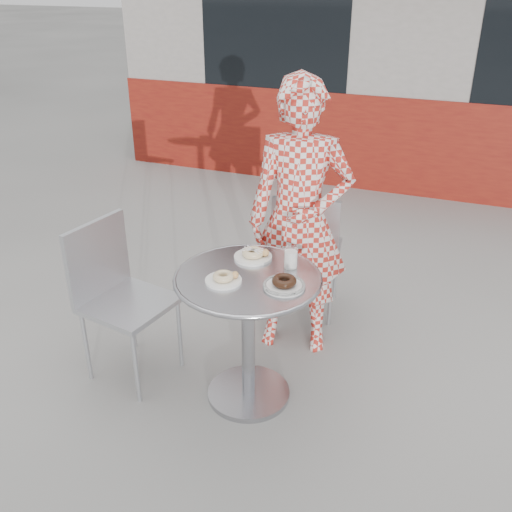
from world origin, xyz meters
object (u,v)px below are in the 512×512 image
(bistro_table, at_px, (248,308))
(plate_far, at_px, (254,255))
(milk_cup, at_px, (291,258))
(plate_near, at_px, (224,278))
(chair_far, at_px, (307,274))
(plate_checker, at_px, (284,284))
(seated_person, at_px, (300,221))
(chair_left, at_px, (131,331))

(bistro_table, height_order, plate_far, plate_far)
(milk_cup, bearing_deg, plate_near, -135.15)
(milk_cup, bearing_deg, chair_far, 99.79)
(chair_far, height_order, milk_cup, chair_far)
(plate_near, relative_size, plate_checker, 0.87)
(seated_person, bearing_deg, chair_left, -151.47)
(bistro_table, xyz_separation_m, chair_far, (0.03, 0.99, -0.30))
(plate_far, height_order, plate_checker, same)
(plate_near, height_order, milk_cup, milk_cup)
(chair_far, relative_size, seated_person, 0.54)
(plate_near, bearing_deg, plate_far, 81.57)
(chair_left, distance_m, milk_cup, 1.05)
(seated_person, distance_m, plate_near, 0.72)
(chair_left, height_order, seated_person, seated_person)
(chair_far, height_order, plate_checker, chair_far)
(seated_person, height_order, plate_near, seated_person)
(plate_near, distance_m, milk_cup, 0.37)
(seated_person, distance_m, milk_cup, 0.45)
(chair_left, distance_m, plate_near, 0.80)
(seated_person, relative_size, milk_cup, 14.71)
(plate_far, xyz_separation_m, milk_cup, (0.22, -0.03, 0.03))
(plate_near, xyz_separation_m, plate_checker, (0.29, 0.06, -0.00))
(bistro_table, distance_m, chair_far, 1.04)
(chair_left, height_order, milk_cup, chair_left)
(chair_far, bearing_deg, seated_person, 88.60)
(chair_left, relative_size, plate_far, 4.54)
(milk_cup, bearing_deg, bistro_table, -135.68)
(bistro_table, height_order, milk_cup, milk_cup)
(seated_person, xyz_separation_m, plate_checker, (0.13, -0.64, -0.05))
(bistro_table, xyz_separation_m, plate_far, (-0.05, 0.20, 0.21))
(plate_checker, xyz_separation_m, milk_cup, (-0.03, 0.20, 0.04))
(plate_far, height_order, milk_cup, milk_cup)
(seated_person, xyz_separation_m, plate_near, (-0.17, -0.70, -0.05))
(plate_near, bearing_deg, chair_far, 83.81)
(plate_checker, bearing_deg, plate_near, -169.24)
(plate_far, relative_size, milk_cup, 1.80)
(seated_person, relative_size, plate_near, 9.14)
(plate_near, bearing_deg, chair_left, 175.57)
(seated_person, distance_m, plate_checker, 0.66)
(plate_far, distance_m, plate_near, 0.29)
(chair_far, distance_m, plate_near, 1.20)
(chair_left, height_order, plate_far, chair_left)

